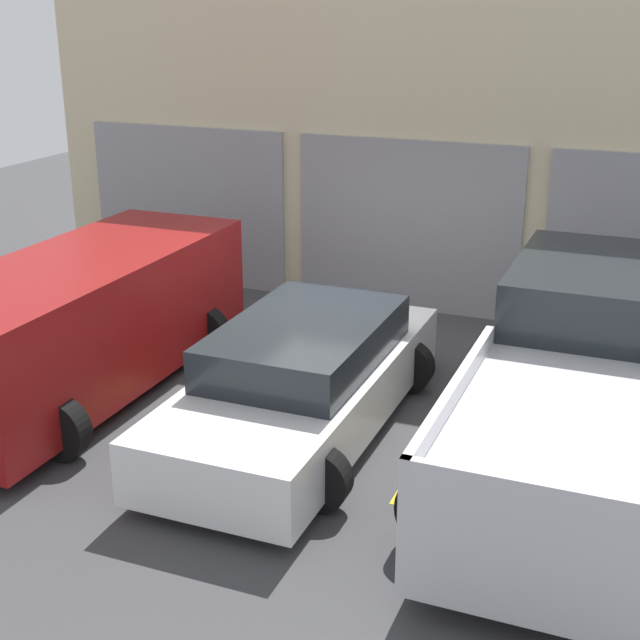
% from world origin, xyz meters
% --- Properties ---
extents(ground_plane, '(28.00, 28.00, 0.00)m').
position_xyz_m(ground_plane, '(0.00, 0.00, 0.00)').
color(ground_plane, '#3D3D3F').
extents(shophouse_building, '(12.25, 0.68, 5.78)m').
position_xyz_m(shophouse_building, '(-0.01, 3.28, 2.81)').
color(shophouse_building, beige).
rests_on(shophouse_building, ground).
extents(pickup_truck, '(2.44, 5.31, 1.80)m').
position_xyz_m(pickup_truck, '(2.80, -1.09, 0.85)').
color(pickup_truck, silver).
rests_on(pickup_truck, ground).
extents(sedan_white, '(2.13, 4.55, 1.22)m').
position_xyz_m(sedan_white, '(0.00, -1.33, 0.58)').
color(sedan_white, white).
rests_on(sedan_white, ground).
extents(sedan_side, '(2.19, 4.85, 1.62)m').
position_xyz_m(sedan_side, '(-2.80, -1.35, 0.88)').
color(sedan_side, maroon).
rests_on(sedan_side, ground).
extents(parking_stripe_left, '(0.12, 2.20, 0.01)m').
position_xyz_m(parking_stripe_left, '(-1.40, -1.36, 0.00)').
color(parking_stripe_left, gold).
rests_on(parking_stripe_left, ground).
extents(parking_stripe_centre, '(0.12, 2.20, 0.01)m').
position_xyz_m(parking_stripe_centre, '(1.40, -1.36, 0.00)').
color(parking_stripe_centre, gold).
rests_on(parking_stripe_centre, ground).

